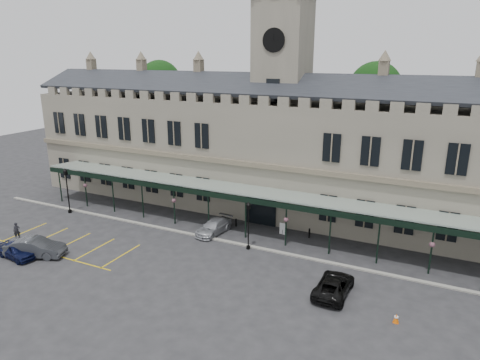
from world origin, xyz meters
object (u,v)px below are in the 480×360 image
at_px(station_building, 280,153).
at_px(person_a, 17,231).
at_px(traffic_cone, 396,318).
at_px(car_van, 334,285).
at_px(car_left_a, 16,250).
at_px(clock_tower, 282,90).
at_px(sign_board, 283,229).
at_px(car_taxi, 214,227).
at_px(car_left_b, 35,247).
at_px(lamp_post_left, 67,186).
at_px(lamp_post_mid, 248,221).

distance_m(station_building, person_a, 27.13).
distance_m(traffic_cone, car_van, 4.84).
bearing_deg(car_left_a, car_van, -69.97).
bearing_deg(station_building, clock_tower, 90.00).
height_order(sign_board, person_a, person_a).
xyz_separation_m(traffic_cone, sign_board, (-11.55, 10.15, 0.25)).
xyz_separation_m(station_building, clock_tower, (0.00, 0.09, 6.64)).
bearing_deg(clock_tower, car_taxi, -109.22).
height_order(clock_tower, car_left_a, clock_tower).
distance_m(car_left_b, car_van, 25.03).
xyz_separation_m(clock_tower, sign_board, (2.91, -6.56, -12.55)).
xyz_separation_m(clock_tower, lamp_post_left, (-20.17, -11.18, -10.10)).
bearing_deg(car_left_b, person_a, 48.15).
relative_size(station_building, car_left_a, 14.97).
bearing_deg(traffic_cone, lamp_post_mid, 156.34).
xyz_separation_m(lamp_post_left, car_left_a, (4.41, -9.94, -2.33)).
distance_m(lamp_post_left, traffic_cone, 35.17).
bearing_deg(car_left_b, sign_board, -72.74).
height_order(station_building, sign_board, station_building).
height_order(sign_board, car_van, car_van).
xyz_separation_m(station_building, person_a, (-19.20, -18.31, -5.67)).
relative_size(station_building, sign_board, 52.16).
distance_m(clock_tower, sign_board, 14.46).
xyz_separation_m(lamp_post_left, traffic_cone, (34.63, -5.54, -2.70)).
distance_m(station_building, car_left_a, 26.91).
bearing_deg(traffic_cone, station_building, 131.01).
height_order(clock_tower, car_van, clock_tower).
bearing_deg(traffic_cone, sign_board, 138.68).
relative_size(clock_tower, lamp_post_left, 4.88).
bearing_deg(clock_tower, person_a, -136.22).
bearing_deg(sign_board, car_left_b, -136.62).
height_order(station_building, car_left_a, station_building).
distance_m(station_building, traffic_cone, 22.88).
xyz_separation_m(lamp_post_left, car_left_b, (5.64, -9.02, -2.19)).
distance_m(station_building, car_left_b, 25.45).
distance_m(lamp_post_left, car_left_a, 11.12).
xyz_separation_m(station_building, car_van, (9.95, -14.91, -5.80)).
xyz_separation_m(car_left_a, car_taxi, (12.56, 11.91, -0.03)).
height_order(car_left_b, car_van, car_left_b).
xyz_separation_m(lamp_post_mid, car_taxi, (-4.48, 1.74, -2.00)).
bearing_deg(clock_tower, car_van, -56.44).
bearing_deg(car_van, car_left_b, 13.22).
relative_size(car_taxi, car_van, 0.93).
xyz_separation_m(traffic_cone, person_a, (-33.66, -1.68, 0.49)).
bearing_deg(car_left_a, lamp_post_left, 30.58).
bearing_deg(car_taxi, sign_board, 29.71).
relative_size(lamp_post_mid, person_a, 2.81).
bearing_deg(car_van, lamp_post_mid, -23.86).
distance_m(sign_board, car_left_b, 22.14).
bearing_deg(car_taxi, lamp_post_left, -166.99).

